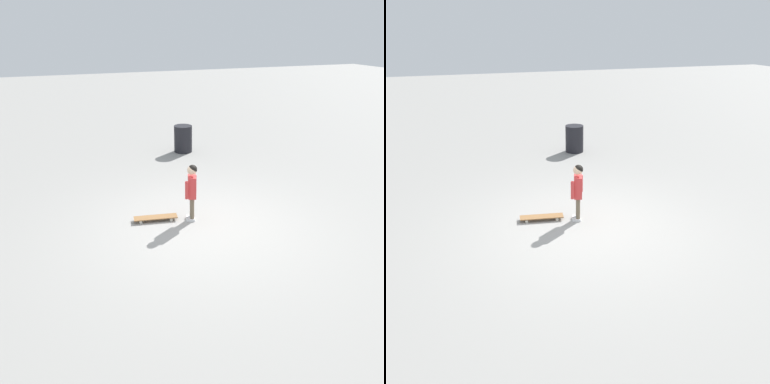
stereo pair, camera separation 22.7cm
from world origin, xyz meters
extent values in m
plane|color=gray|center=(0.00, 0.00, 0.00)|extent=(50.00, 50.00, 0.00)
cylinder|color=brown|center=(-0.31, -0.10, 0.24)|extent=(0.08, 0.08, 0.42)
cube|color=white|center=(-0.32, -0.13, 0.03)|extent=(0.12, 0.17, 0.05)
cylinder|color=brown|center=(-0.41, -0.07, 0.24)|extent=(0.08, 0.08, 0.42)
cube|color=white|center=(-0.42, -0.10, 0.03)|extent=(0.12, 0.17, 0.05)
cube|color=#D13838|center=(-0.36, -0.09, 0.65)|extent=(0.27, 0.20, 0.40)
cylinder|color=#D13838|center=(-0.24, -0.23, 0.65)|extent=(0.06, 0.06, 0.32)
cylinder|color=#D13838|center=(-0.49, 0.02, 0.65)|extent=(0.06, 0.06, 0.32)
sphere|color=beige|center=(-0.36, -0.09, 0.96)|extent=(0.17, 0.17, 0.17)
sphere|color=black|center=(-0.36, -0.08, 0.98)|extent=(0.16, 0.16, 0.16)
cube|color=olive|center=(-0.56, -0.72, 0.07)|extent=(0.32, 0.81, 0.02)
cube|color=#B7B7BC|center=(-0.60, -1.00, 0.05)|extent=(0.11, 0.05, 0.02)
cube|color=#B7B7BC|center=(-0.51, -0.45, 0.05)|extent=(0.11, 0.05, 0.02)
cylinder|color=beige|center=(-0.53, -1.01, 0.03)|extent=(0.04, 0.06, 0.06)
cylinder|color=beige|center=(-0.67, -0.98, 0.03)|extent=(0.04, 0.06, 0.06)
cylinder|color=beige|center=(-0.44, -0.46, 0.03)|extent=(0.04, 0.06, 0.06)
cylinder|color=beige|center=(-0.58, -0.44, 0.03)|extent=(0.04, 0.06, 0.06)
cylinder|color=black|center=(-4.42, 1.14, 0.37)|extent=(0.50, 0.50, 0.74)
camera|label=1|loc=(5.69, -2.31, 3.29)|focal=36.76mm
camera|label=2|loc=(5.77, -2.10, 3.29)|focal=36.76mm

